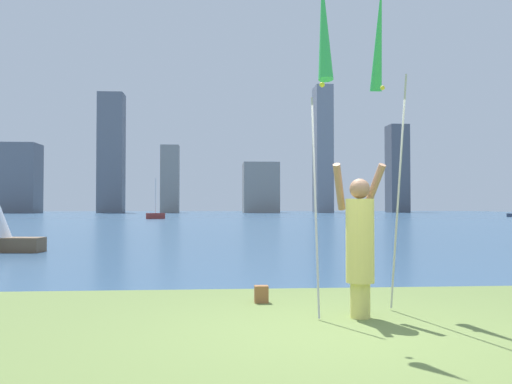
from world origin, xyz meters
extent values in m
cube|color=#2D4C6B|center=(0.00, 61.47, -0.06)|extent=(120.00, 117.06, 0.12)
cube|color=#2D381C|center=(0.00, 2.94, -0.02)|extent=(120.00, 0.70, 0.02)
cylinder|color=#D8CC66|center=(0.37, 0.68, 0.20)|extent=(0.23, 0.23, 0.40)
cylinder|color=#D8CC66|center=(0.37, 0.68, 0.89)|extent=(0.33, 0.33, 0.96)
sphere|color=#936B51|center=(0.37, 0.68, 1.48)|extent=(0.23, 0.23, 0.23)
cylinder|color=#936B51|center=(0.16, 0.82, 1.51)|extent=(0.24, 0.37, 0.55)
cylinder|color=#936B51|center=(0.58, 0.82, 1.51)|extent=(0.24, 0.37, 0.55)
cylinder|color=#B2B2B7|center=(-0.13, 0.80, 1.31)|extent=(0.02, 0.44, 2.59)
cone|color=green|center=(-0.13, 0.28, 3.25)|extent=(0.16, 0.36, 1.28)
sphere|color=yellow|center=(-0.13, 0.38, 2.61)|extent=(0.06, 0.06, 0.06)
cylinder|color=#B2B2B7|center=(0.86, 0.80, 1.41)|extent=(0.02, 0.60, 2.76)
cone|color=green|center=(0.86, 1.52, 3.53)|extent=(0.16, 0.45, 1.43)
sphere|color=yellow|center=(0.86, 1.38, 2.81)|extent=(0.06, 0.06, 0.06)
cube|color=brown|center=(-0.68, 1.74, 0.11)|extent=(0.18, 0.14, 0.22)
cube|color=maroon|center=(-7.06, 47.83, 0.28)|extent=(1.88, 0.95, 0.57)
cylinder|color=silver|center=(-7.06, 47.83, 2.26)|extent=(0.06, 0.06, 3.39)
cube|color=slate|center=(-36.38, 93.46, 6.17)|extent=(7.42, 5.67, 12.34)
cube|color=slate|center=(-20.36, 95.68, 11.01)|extent=(4.55, 4.18, 22.01)
cube|color=gray|center=(-9.39, 92.95, 6.10)|extent=(3.26, 3.01, 12.19)
cube|color=gray|center=(7.11, 93.56, 4.57)|extent=(6.46, 6.53, 9.14)
cube|color=gray|center=(18.50, 92.43, 11.61)|extent=(3.06, 4.99, 23.23)
cube|color=#565B66|center=(33.42, 95.03, 8.32)|extent=(3.57, 4.18, 16.64)
camera|label=1|loc=(-1.30, -5.43, 1.29)|focal=37.93mm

